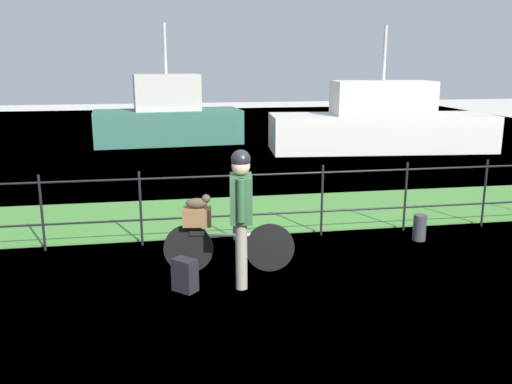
{
  "coord_description": "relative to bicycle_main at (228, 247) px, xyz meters",
  "views": [
    {
      "loc": [
        -1.74,
        -5.95,
        2.69
      ],
      "look_at": [
        -0.46,
        1.33,
        0.9
      ],
      "focal_mm": 38.3,
      "sensor_mm": 36.0,
      "label": 1
    }
  ],
  "objects": [
    {
      "name": "mooring_bollard",
      "position": [
        3.05,
        0.76,
        -0.14
      ],
      "size": [
        0.2,
        0.2,
        0.4
      ],
      "primitive_type": "cylinder",
      "color": "#38383D",
      "rests_on": "ground"
    },
    {
      "name": "backpack_on_paving",
      "position": [
        -0.58,
        -0.52,
        -0.14
      ],
      "size": [
        0.33,
        0.32,
        0.4
      ],
      "primitive_type": "cube",
      "rotation": [
        0.0,
        0.0,
        2.37
      ],
      "color": "black",
      "rests_on": "ground"
    },
    {
      "name": "moored_boat_mid",
      "position": [
        -0.55,
        11.65,
        0.49
      ],
      "size": [
        4.89,
        2.26,
        3.85
      ],
      "color": "#336656",
      "rests_on": "ground"
    },
    {
      "name": "bicycle_main",
      "position": [
        0.0,
        0.0,
        0.0
      ],
      "size": [
        1.68,
        0.29,
        0.64
      ],
      "color": "black",
      "rests_on": "ground"
    },
    {
      "name": "terrier_dog",
      "position": [
        -0.36,
        0.05,
        0.6
      ],
      "size": [
        0.32,
        0.18,
        0.18
      ],
      "color": "#4C3D2D",
      "rests_on": "wooden_crate"
    },
    {
      "name": "iron_fence",
      "position": [
        0.95,
        1.26,
        0.3
      ],
      "size": [
        18.04,
        0.04,
        1.12
      ],
      "color": "black",
      "rests_on": "ground"
    },
    {
      "name": "moored_boat_near",
      "position": [
        5.82,
        9.03,
        0.44
      ],
      "size": [
        6.84,
        2.65,
        3.69
      ],
      "color": "silver",
      "rests_on": "ground"
    },
    {
      "name": "cyclist_person",
      "position": [
        0.11,
        -0.47,
        0.66
      ],
      "size": [
        0.31,
        0.54,
        1.68
      ],
      "color": "gray",
      "rests_on": "ground"
    },
    {
      "name": "harbor_water",
      "position": [
        0.95,
        9.92,
        -0.34
      ],
      "size": [
        30.0,
        30.0,
        0.0
      ],
      "primitive_type": "plane",
      "color": "#426684",
      "rests_on": "ground"
    },
    {
      "name": "grass_strip",
      "position": [
        0.95,
        2.64,
        -0.33
      ],
      "size": [
        27.0,
        2.4,
        0.03
      ],
      "primitive_type": "cube",
      "color": "#478438",
      "rests_on": "ground"
    },
    {
      "name": "wooden_crate",
      "position": [
        -0.38,
        0.05,
        0.41
      ],
      "size": [
        0.38,
        0.29,
        0.22
      ],
      "primitive_type": "cube",
      "rotation": [
        0.0,
        0.0,
        -0.13
      ],
      "color": "brown",
      "rests_on": "bicycle_main"
    },
    {
      "name": "ground_plane",
      "position": [
        0.95,
        -0.7,
        -0.34
      ],
      "size": [
        60.0,
        60.0,
        0.0
      ],
      "primitive_type": "plane",
      "color": "beige"
    }
  ]
}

